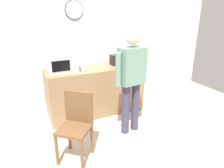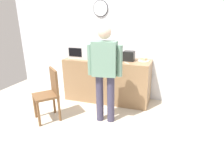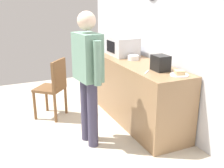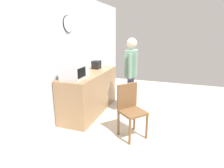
% 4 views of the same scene
% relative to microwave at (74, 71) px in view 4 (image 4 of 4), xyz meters
% --- Properties ---
extents(ground_plane, '(6.00, 6.00, 0.00)m').
position_rel_microwave_xyz_m(ground_plane, '(0.81, -1.24, -1.08)').
color(ground_plane, beige).
extents(back_wall, '(5.40, 0.13, 2.60)m').
position_rel_microwave_xyz_m(back_wall, '(0.81, 0.36, 0.23)').
color(back_wall, silver).
rests_on(back_wall, ground_plane).
extents(kitchen_counter, '(1.85, 0.62, 0.93)m').
position_rel_microwave_xyz_m(kitchen_counter, '(0.61, -0.02, -0.61)').
color(kitchen_counter, '#93704C').
rests_on(kitchen_counter, ground_plane).
extents(microwave, '(0.50, 0.39, 0.30)m').
position_rel_microwave_xyz_m(microwave, '(0.00, 0.00, 0.00)').
color(microwave, silver).
rests_on(microwave, kitchen_counter).
extents(sandwich_plate, '(0.22, 0.22, 0.07)m').
position_rel_microwave_xyz_m(sandwich_plate, '(1.37, 0.08, -0.13)').
color(sandwich_plate, white).
rests_on(sandwich_plate, kitchen_counter).
extents(salad_bowl, '(0.17, 0.17, 0.07)m').
position_rel_microwave_xyz_m(salad_bowl, '(0.37, -0.01, -0.11)').
color(salad_bowl, white).
rests_on(salad_bowl, kitchen_counter).
extents(toaster, '(0.22, 0.18, 0.20)m').
position_rel_microwave_xyz_m(toaster, '(1.07, 0.01, -0.05)').
color(toaster, black).
rests_on(toaster, kitchen_counter).
extents(fork_utensil, '(0.04, 0.17, 0.01)m').
position_rel_microwave_xyz_m(fork_utensil, '(0.83, 0.23, -0.15)').
color(fork_utensil, silver).
rests_on(fork_utensil, kitchen_counter).
extents(spoon_utensil, '(0.13, 0.14, 0.01)m').
position_rel_microwave_xyz_m(spoon_utensil, '(1.08, -0.20, -0.15)').
color(spoon_utensil, silver).
rests_on(spoon_utensil, kitchen_counter).
extents(person_standing, '(0.59, 0.29, 1.68)m').
position_rel_microwave_xyz_m(person_standing, '(0.88, -0.91, -0.09)').
color(person_standing, '#3C3852').
rests_on(person_standing, ground_plane).
extents(wooden_chair, '(0.56, 0.56, 0.94)m').
position_rel_microwave_xyz_m(wooden_chair, '(-0.11, -1.14, -0.55)').
color(wooden_chair, brown).
rests_on(wooden_chair, ground_plane).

